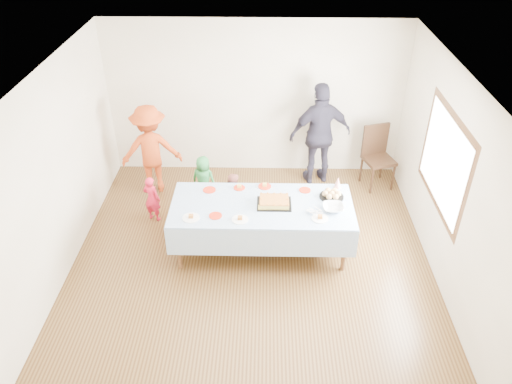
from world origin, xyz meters
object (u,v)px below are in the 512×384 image
at_px(party_table, 262,208).
at_px(dining_chair, 377,153).
at_px(birthday_cake, 274,202).
at_px(adult_left, 151,149).

distance_m(party_table, dining_chair, 2.67).
distance_m(birthday_cake, dining_chair, 2.55).
height_order(dining_chair, adult_left, adult_left).
relative_size(birthday_cake, adult_left, 0.31).
xyz_separation_m(party_table, birthday_cake, (0.17, 0.02, 0.09)).
height_order(party_table, dining_chair, dining_chair).
height_order(birthday_cake, dining_chair, dining_chair).
height_order(party_table, birthday_cake, birthday_cake).
bearing_deg(dining_chair, birthday_cake, -151.68).
bearing_deg(birthday_cake, adult_left, 142.48).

